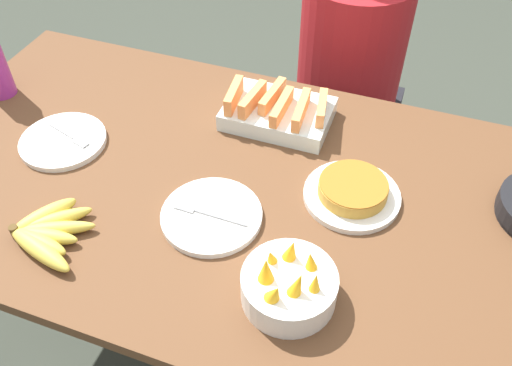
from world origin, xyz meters
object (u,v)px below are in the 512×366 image
(fruit_bowl_mango, at_px, (289,285))
(empty_plate_far_left, at_px, (63,141))
(melon_tray, at_px, (278,111))
(empty_plate_near_front, at_px, (212,216))
(frittata_plate_center, at_px, (352,192))
(person_figure, at_px, (344,104))
(banana_bunch, at_px, (45,233))

(fruit_bowl_mango, bearing_deg, empty_plate_far_left, 160.46)
(melon_tray, bearing_deg, empty_plate_far_left, -150.95)
(melon_tray, distance_m, empty_plate_near_front, 0.40)
(empty_plate_far_left, xyz_separation_m, fruit_bowl_mango, (0.71, -0.25, 0.03))
(melon_tray, distance_m, empty_plate_far_left, 0.59)
(empty_plate_far_left, relative_size, fruit_bowl_mango, 1.17)
(frittata_plate_center, xyz_separation_m, empty_plate_near_front, (-0.29, -0.18, -0.01))
(frittata_plate_center, xyz_separation_m, person_figure, (-0.16, 0.71, -0.28))
(frittata_plate_center, distance_m, person_figure, 0.78)
(fruit_bowl_mango, height_order, person_figure, person_figure)
(banana_bunch, xyz_separation_m, empty_plate_far_left, (-0.15, 0.29, -0.01))
(empty_plate_near_front, xyz_separation_m, fruit_bowl_mango, (0.23, -0.14, 0.03))
(person_figure, bearing_deg, fruit_bowl_mango, -84.72)
(banana_bunch, distance_m, fruit_bowl_mango, 0.56)
(banana_bunch, bearing_deg, person_figure, 66.34)
(person_figure, bearing_deg, frittata_plate_center, -77.56)
(melon_tray, height_order, empty_plate_far_left, melon_tray)
(empty_plate_near_front, relative_size, person_figure, 0.20)
(frittata_plate_center, relative_size, person_figure, 0.20)
(banana_bunch, relative_size, fruit_bowl_mango, 1.08)
(banana_bunch, height_order, empty_plate_near_front, banana_bunch)
(melon_tray, bearing_deg, empty_plate_near_front, -94.69)
(frittata_plate_center, relative_size, empty_plate_near_front, 0.98)
(melon_tray, height_order, person_figure, person_figure)
(empty_plate_near_front, bearing_deg, melon_tray, 85.31)
(empty_plate_near_front, distance_m, empty_plate_far_left, 0.49)
(banana_bunch, relative_size, person_figure, 0.18)
(empty_plate_near_front, relative_size, fruit_bowl_mango, 1.21)
(melon_tray, distance_m, frittata_plate_center, 0.34)
(frittata_plate_center, height_order, empty_plate_near_front, frittata_plate_center)
(empty_plate_near_front, height_order, person_figure, person_figure)
(melon_tray, relative_size, empty_plate_near_front, 1.22)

